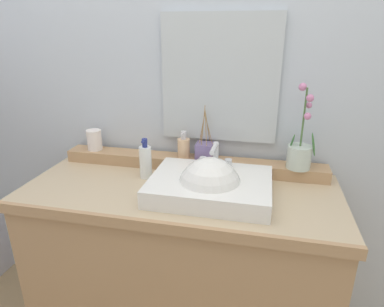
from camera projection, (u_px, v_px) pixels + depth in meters
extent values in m
cube|color=silver|center=(199.00, 51.00, 1.58)|extent=(3.27, 0.20, 2.75)
cube|color=tan|center=(181.00, 271.00, 1.57)|extent=(1.31, 0.54, 0.81)
cube|color=tan|center=(180.00, 191.00, 1.42)|extent=(1.33, 0.56, 0.04)
cube|color=tan|center=(160.00, 227.00, 1.16)|extent=(1.33, 0.02, 0.04)
cube|color=tan|center=(191.00, 163.00, 1.60)|extent=(1.26, 0.11, 0.06)
cube|color=white|center=(210.00, 186.00, 1.34)|extent=(0.48, 0.36, 0.07)
sphere|color=white|center=(210.00, 189.00, 1.33)|extent=(0.26, 0.26, 0.26)
cylinder|color=silver|center=(216.00, 155.00, 1.43)|extent=(0.02, 0.02, 0.10)
cylinder|color=silver|center=(214.00, 149.00, 1.36)|extent=(0.02, 0.11, 0.02)
sphere|color=silver|center=(216.00, 144.00, 1.41)|extent=(0.03, 0.03, 0.03)
cylinder|color=silver|center=(203.00, 161.00, 1.45)|extent=(0.03, 0.03, 0.04)
cylinder|color=silver|center=(228.00, 163.00, 1.43)|extent=(0.03, 0.03, 0.04)
cylinder|color=silver|center=(299.00, 157.00, 1.45)|extent=(0.10, 0.10, 0.10)
cylinder|color=tan|center=(300.00, 147.00, 1.44)|extent=(0.09, 0.09, 0.01)
cylinder|color=#476B38|center=(304.00, 118.00, 1.39)|extent=(0.01, 0.01, 0.25)
ellipsoid|color=#387033|center=(313.00, 145.00, 1.41)|extent=(0.04, 0.03, 0.10)
ellipsoid|color=#387033|center=(292.00, 142.00, 1.44)|extent=(0.03, 0.03, 0.07)
sphere|color=#CC79A9|center=(308.00, 116.00, 1.36)|extent=(0.03, 0.03, 0.03)
sphere|color=#CC79A9|center=(309.00, 105.00, 1.39)|extent=(0.03, 0.03, 0.03)
sphere|color=#CC79A9|center=(310.00, 98.00, 1.34)|extent=(0.03, 0.03, 0.03)
sphere|color=#CC79A9|center=(303.00, 87.00, 1.36)|extent=(0.03, 0.03, 0.03)
cylinder|color=#E1B689|center=(184.00, 148.00, 1.58)|extent=(0.06, 0.06, 0.09)
cylinder|color=silver|center=(184.00, 137.00, 1.56)|extent=(0.02, 0.02, 0.02)
cylinder|color=silver|center=(184.00, 133.00, 1.55)|extent=(0.03, 0.03, 0.02)
cylinder|color=silver|center=(183.00, 134.00, 1.53)|extent=(0.01, 0.03, 0.01)
cylinder|color=white|center=(94.00, 140.00, 1.68)|extent=(0.07, 0.07, 0.10)
cube|color=slate|center=(204.00, 151.00, 1.57)|extent=(0.08, 0.08, 0.07)
cylinder|color=#9E7A4C|center=(209.00, 131.00, 1.53)|extent=(0.04, 0.01, 0.15)
cylinder|color=#9E7A4C|center=(208.00, 127.00, 1.55)|extent=(0.02, 0.05, 0.17)
cylinder|color=#9E7A4C|center=(203.00, 127.00, 1.55)|extent=(0.03, 0.03, 0.17)
cylinder|color=#9E7A4C|center=(202.00, 129.00, 1.54)|extent=(0.03, 0.01, 0.16)
cylinder|color=#9E7A4C|center=(203.00, 126.00, 1.52)|extent=(0.01, 0.03, 0.19)
cylinder|color=#9E7A4C|center=(206.00, 129.00, 1.51)|extent=(0.02, 0.04, 0.17)
cylinder|color=white|center=(146.00, 162.00, 1.49)|extent=(0.05, 0.05, 0.15)
cylinder|color=navy|center=(145.00, 145.00, 1.46)|extent=(0.02, 0.02, 0.02)
cylinder|color=navy|center=(145.00, 141.00, 1.45)|extent=(0.02, 0.02, 0.02)
cylinder|color=navy|center=(143.00, 141.00, 1.44)|extent=(0.01, 0.03, 0.01)
cube|color=silver|center=(220.00, 79.00, 1.50)|extent=(0.53, 0.02, 0.57)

